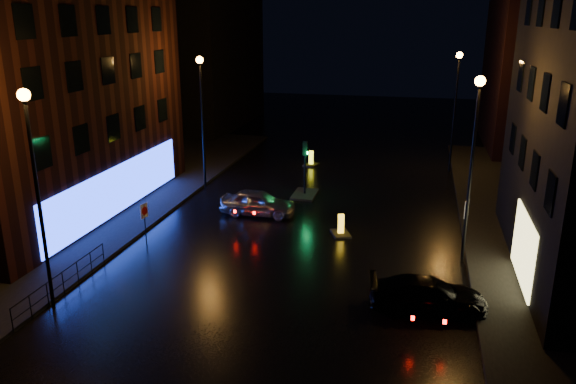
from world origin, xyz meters
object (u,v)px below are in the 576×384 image
Objects in this scene: bollard_near at (341,230)px; road_sign_left at (144,214)px; dark_sedan at (428,295)px; road_sign_right at (466,213)px; silver_hatchback at (258,203)px; traffic_signal at (305,187)px; bollard_far at (311,162)px.

bollard_near is 0.69× the size of road_sign_left.
road_sign_right is (1.65, 6.20, 1.26)m from dark_sedan.
dark_sedan reaches higher than bollard_near.
road_sign_left is at bearing 142.85° from silver_hatchback.
dark_sedan is at bearing 94.39° from road_sign_right.
dark_sedan is (7.44, -12.92, 0.14)m from traffic_signal.
road_sign_left is 0.84× the size of road_sign_right.
traffic_signal is 6.82m from bollard_near.
dark_sedan is 2.99× the size of bollard_near.
bollard_near is at bearing 12.89° from road_sign_right.
bollard_near is at bearing 24.25° from dark_sedan.
traffic_signal reaches higher than road_sign_left.
bollard_far is 17.58m from road_sign_left.
bollard_far is (-1.01, 7.21, -0.26)m from traffic_signal.
road_sign_left is (-9.03, -3.57, 1.37)m from bollard_near.
dark_sedan is 6.54m from road_sign_right.
silver_hatchback is 12.79m from dark_sedan.
bollard_far is at bearing -34.72° from road_sign_right.
bollard_near is 0.58× the size of road_sign_right.
bollard_near is (4.96, -1.94, -0.47)m from silver_hatchback.
road_sign_left reaches higher than bollard_near.
traffic_signal is 0.82× the size of silver_hatchback.
traffic_signal is 7.29m from bollard_far.
bollard_far is 17.29m from road_sign_right.
road_sign_left is (-4.89, -16.83, 1.36)m from bollard_far.
bollard_far is at bearing 97.99° from traffic_signal.
dark_sedan is 1.75× the size of road_sign_right.
road_sign_right is at bearing 21.48° from road_sign_left.
silver_hatchback is 11.36m from bollard_far.
bollard_near is at bearing 32.11° from road_sign_left.
traffic_signal is at bearing -17.14° from road_sign_right.
traffic_signal is 14.91m from dark_sedan.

